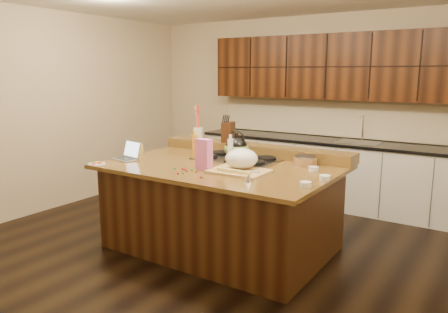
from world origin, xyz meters
The scene contains 32 objects.
room centered at (0.00, 0.00, 1.35)m, with size 5.52×5.02×2.72m.
island centered at (0.00, 0.00, 0.46)m, with size 2.40×1.60×0.92m.
back_ledge centered at (0.00, 0.70, 0.98)m, with size 2.40×0.30×0.12m, color black.
cooktop centered at (0.00, 0.30, 0.94)m, with size 0.92×0.52×0.05m.
back_counter centered at (0.30, 2.23, 0.98)m, with size 3.70×0.66×2.40m.
kettle centered at (0.00, 0.30, 1.07)m, with size 0.24×0.24×0.21m, color black.
green_bowl centered at (0.00, 0.30, 1.04)m, with size 0.28×0.28×0.15m, color #55742E.
laptop centered at (-1.03, -0.33, 0.97)m, with size 0.33×0.28×0.20m.
oil_bottle centered at (-0.42, 0.11, 1.06)m, with size 0.07×0.07×0.27m, color orange.
vinegar_bottle centered at (-0.01, 0.18, 1.04)m, with size 0.06×0.06×0.25m, color silver.
wooden_tray centered at (0.33, -0.15, 1.02)m, with size 0.56×0.45×0.22m.
ramekin_a centered at (1.10, -0.36, 0.94)m, with size 0.10×0.10×0.04m, color white.
ramekin_b centered at (0.93, 0.25, 0.94)m, with size 0.10×0.10×0.04m, color white.
ramekin_c centered at (1.15, -0.04, 0.94)m, with size 0.10×0.10×0.04m, color white.
strainer_bowl centered at (0.76, 0.43, 0.97)m, with size 0.24×0.24×0.09m, color #996B3F.
kitchen_timer centered at (0.60, -0.47, 0.96)m, with size 0.08×0.08×0.07m, color silver.
pink_bag centered at (-0.02, -0.28, 1.07)m, with size 0.16×0.09×0.31m, color pink.
candy_plate centered at (-1.11, -0.71, 0.93)m, with size 0.18×0.18×0.01m, color white.
package_box centered at (-1.15, -0.04, 0.98)m, with size 0.09×0.06×0.13m, color gold.
utensil_crock centered at (-0.82, 0.70, 1.11)m, with size 0.12×0.12×0.14m, color white.
knife_block centered at (-0.36, 0.70, 1.16)m, with size 0.12×0.20×0.24m, color black.
gumdrop_0 centered at (-0.10, -0.46, 0.93)m, with size 0.02×0.02×0.02m, color red.
gumdrop_1 centered at (-0.07, -0.55, 0.93)m, with size 0.02×0.02×0.02m, color #198C26.
gumdrop_2 centered at (-0.19, -0.41, 0.93)m, with size 0.02×0.02×0.02m, color red.
gumdrop_3 centered at (-0.08, -0.40, 0.93)m, with size 0.02×0.02×0.02m, color #198C26.
gumdrop_4 centered at (-0.15, -0.42, 0.93)m, with size 0.02×0.02×0.02m, color red.
gumdrop_5 centered at (0.17, -0.59, 0.93)m, with size 0.02×0.02×0.02m, color #198C26.
gumdrop_6 centered at (0.17, -0.60, 0.93)m, with size 0.02×0.02×0.02m, color red.
gumdrop_7 centered at (-0.04, -0.39, 0.93)m, with size 0.02×0.02×0.02m, color #198C26.
gumdrop_8 centered at (-0.10, -0.59, 0.93)m, with size 0.02×0.02×0.02m, color red.
gumdrop_9 centered at (-0.27, -0.44, 0.93)m, with size 0.02×0.02×0.02m, color #198C26.
gumdrop_10 centered at (-0.01, -0.43, 0.93)m, with size 0.02×0.02×0.02m, color red.
Camera 1 is at (2.49, -3.74, 1.88)m, focal length 35.00 mm.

